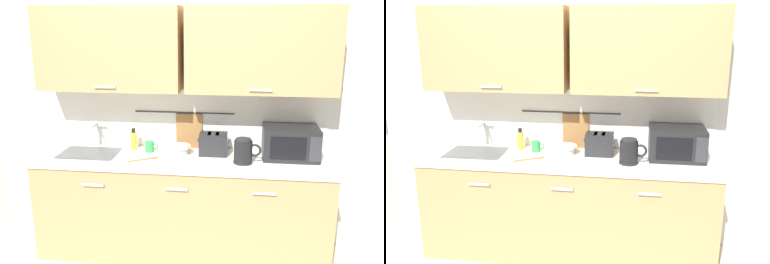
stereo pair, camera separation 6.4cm
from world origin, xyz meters
TOP-DOWN VIEW (x-y plane):
  - counter_unit at (-0.01, 0.30)m, footprint 2.53×0.64m
  - back_wall_assembly at (0.00, 0.53)m, footprint 3.70×0.41m
  - sink_faucet at (-0.83, 0.53)m, footprint 0.09×0.17m
  - microwave at (0.91, 0.41)m, footprint 0.46×0.35m
  - electric_kettle at (0.52, 0.22)m, footprint 0.23×0.16m
  - dish_soap_bottle at (-0.47, 0.47)m, footprint 0.06×0.06m
  - mug_near_sink at (-0.31, 0.42)m, footprint 0.12×0.08m
  - mixing_bowl at (-0.04, 0.40)m, footprint 0.21×0.21m
  - toaster at (0.26, 0.41)m, footprint 0.26×0.17m
  - wooden_spoon at (-0.28, 0.21)m, footprint 0.25×0.17m

SIDE VIEW (x-z plane):
  - counter_unit at x=-0.01m, z-range 0.01..0.91m
  - wooden_spoon at x=-0.28m, z-range 0.90..0.91m
  - mixing_bowl at x=-0.04m, z-range 0.91..0.98m
  - mug_near_sink at x=-0.31m, z-range 0.90..1.00m
  - dish_soap_bottle at x=-0.47m, z-range 0.89..1.08m
  - toaster at x=0.26m, z-range 0.90..1.09m
  - electric_kettle at x=0.52m, z-range 0.90..1.11m
  - microwave at x=0.91m, z-range 0.90..1.17m
  - sink_faucet at x=-0.83m, z-range 0.93..1.15m
  - back_wall_assembly at x=0.00m, z-range 0.27..2.77m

